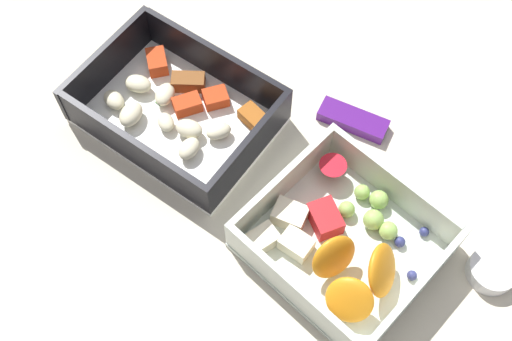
{
  "coord_description": "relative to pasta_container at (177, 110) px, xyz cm",
  "views": [
    {
      "loc": [
        17.07,
        -21.14,
        56.12
      ],
      "look_at": [
        -0.7,
        0.41,
        4.0
      ],
      "focal_mm": 44.4,
      "sensor_mm": 36.0,
      "label": 1
    }
  ],
  "objects": [
    {
      "name": "paper_cup_liner",
      "position": [
        32.57,
        5.55,
        -0.83
      ],
      "size": [
        4.29,
        4.29,
        1.58
      ],
      "primitive_type": "cylinder",
      "color": "white",
      "rests_on": "table_surface"
    },
    {
      "name": "pasta_container",
      "position": [
        0.0,
        0.0,
        0.0
      ],
      "size": [
        19.22,
        14.54,
        5.17
      ],
      "rotation": [
        0.0,
        0.0,
        0.07
      ],
      "color": "white",
      "rests_on": "table_surface"
    },
    {
      "name": "table_surface",
      "position": [
        11.25,
        -0.89,
        -2.62
      ],
      "size": [
        80.0,
        80.0,
        2.0
      ],
      "primitive_type": "cube",
      "color": "beige",
      "rests_on": "ground"
    },
    {
      "name": "candy_bar",
      "position": [
        13.91,
        10.73,
        -1.02
      ],
      "size": [
        7.37,
        3.99,
        1.2
      ],
      "primitive_type": "cube",
      "rotation": [
        0.0,
        0.0,
        0.24
      ],
      "color": "#51197A",
      "rests_on": "table_surface"
    },
    {
      "name": "fruit_bowl",
      "position": [
        20.92,
        -0.97,
        0.11
      ],
      "size": [
        16.53,
        15.4,
        5.43
      ],
      "rotation": [
        0.0,
        0.0,
        -0.07
      ],
      "color": "silver",
      "rests_on": "table_surface"
    }
  ]
}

